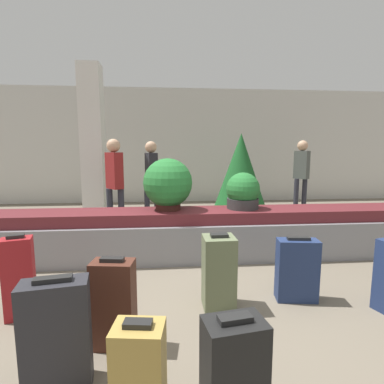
# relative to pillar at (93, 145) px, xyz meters

# --- Properties ---
(ground_plane) EXTENTS (18.00, 18.00, 0.00)m
(ground_plane) POSITION_rel_pillar_xyz_m (1.84, -3.75, -1.60)
(ground_plane) COLOR #6B6051
(back_wall) EXTENTS (18.00, 0.06, 3.20)m
(back_wall) POSITION_rel_pillar_xyz_m (1.84, 2.23, 0.00)
(back_wall) COLOR beige
(back_wall) RESTS_ON ground_plane
(carousel) EXTENTS (8.75, 0.75, 0.67)m
(carousel) POSITION_rel_pillar_xyz_m (1.84, -2.37, -1.28)
(carousel) COLOR gray
(carousel) RESTS_ON ground_plane
(pillar) EXTENTS (0.44, 0.44, 3.20)m
(pillar) POSITION_rel_pillar_xyz_m (0.00, 0.00, 0.00)
(pillar) COLOR silver
(pillar) RESTS_ON ground_plane
(suitcase_0) EXTENTS (0.42, 0.23, 0.65)m
(suitcase_0) POSITION_rel_pillar_xyz_m (2.77, -3.69, -1.29)
(suitcase_0) COLOR navy
(suitcase_0) RESTS_ON ground_plane
(suitcase_1) EXTENTS (0.34, 0.23, 0.71)m
(suitcase_1) POSITION_rel_pillar_xyz_m (1.08, -4.25, -1.26)
(suitcase_1) COLOR #472319
(suitcase_1) RESTS_ON ground_plane
(suitcase_2) EXTENTS (0.30, 0.28, 0.72)m
(suitcase_2) POSITION_rel_pillar_xyz_m (1.97, -3.75, -1.25)
(suitcase_2) COLOR #5B6647
(suitcase_2) RESTS_ON ground_plane
(suitcase_3) EXTENTS (0.35, 0.26, 0.65)m
(suitcase_3) POSITION_rel_pillar_xyz_m (1.83, -5.02, -1.28)
(suitcase_3) COLOR black
(suitcase_3) RESTS_ON ground_plane
(suitcase_4) EXTENTS (0.31, 0.25, 0.58)m
(suitcase_4) POSITION_rel_pillar_xyz_m (1.32, -4.90, -1.32)
(suitcase_4) COLOR #A3843D
(suitcase_4) RESTS_ON ground_plane
(suitcase_6) EXTENTS (0.28, 0.23, 0.76)m
(suitcase_6) POSITION_rel_pillar_xyz_m (0.18, -3.77, -1.23)
(suitcase_6) COLOR maroon
(suitcase_6) RESTS_ON ground_plane
(suitcase_7) EXTENTS (0.43, 0.26, 0.73)m
(suitcase_7) POSITION_rel_pillar_xyz_m (0.80, -4.63, -1.24)
(suitcase_7) COLOR #232328
(suitcase_7) RESTS_ON ground_plane
(potted_plant_0) EXTENTS (0.47, 0.47, 0.51)m
(potted_plant_0) POSITION_rel_pillar_xyz_m (2.57, -2.32, -0.70)
(potted_plant_0) COLOR #2D2D2D
(potted_plant_0) RESTS_ON carousel
(potted_plant_1) EXTENTS (0.67, 0.67, 0.71)m
(potted_plant_1) POSITION_rel_pillar_xyz_m (1.52, -2.32, -0.58)
(potted_plant_1) COLOR #381914
(potted_plant_1) RESTS_ON carousel
(traveler_0) EXTENTS (0.31, 0.36, 1.66)m
(traveler_0) POSITION_rel_pillar_xyz_m (1.20, -0.29, -0.61)
(traveler_0) COLOR #282833
(traveler_0) RESTS_ON ground_plane
(traveler_1) EXTENTS (0.34, 0.36, 1.68)m
(traveler_1) POSITION_rel_pillar_xyz_m (0.58, -1.03, -0.59)
(traveler_1) COLOR #282833
(traveler_1) RESTS_ON ground_plane
(traveler_2) EXTENTS (0.34, 0.36, 1.71)m
(traveler_2) POSITION_rel_pillar_xyz_m (4.67, 0.34, -0.57)
(traveler_2) COLOR #282833
(traveler_2) RESTS_ON ground_plane
(decorated_tree) EXTENTS (1.19, 1.19, 1.86)m
(decorated_tree) POSITION_rel_pillar_xyz_m (3.18, 0.23, -0.58)
(decorated_tree) COLOR #4C331E
(decorated_tree) RESTS_ON ground_plane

